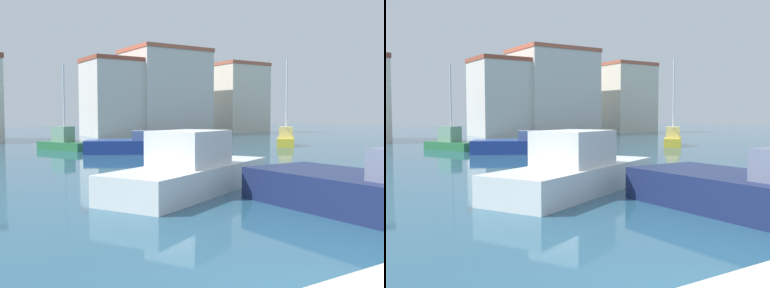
{
  "view_description": "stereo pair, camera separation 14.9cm",
  "coord_description": "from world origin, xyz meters",
  "views": [
    {
      "loc": [
        -4.59,
        -3.73,
        2.58
      ],
      "look_at": [
        9.58,
        17.67,
        0.94
      ],
      "focal_mm": 42.11,
      "sensor_mm": 36.0,
      "label": 1
    },
    {
      "loc": [
        -4.46,
        -3.81,
        2.58
      ],
      "look_at": [
        9.58,
        17.67,
        0.94
      ],
      "focal_mm": 42.11,
      "sensor_mm": 36.0,
      "label": 2
    }
  ],
  "objects": [
    {
      "name": "motorboat_blue_distant_east",
      "position": [
        9.19,
        23.64,
        0.54
      ],
      "size": [
        7.11,
        5.32,
        1.53
      ],
      "color": "#233D93",
      "rests_on": "water"
    },
    {
      "name": "sailboat_green_behind_lamppost",
      "position": [
        5.98,
        29.56,
        0.59
      ],
      "size": [
        3.16,
        4.83,
        6.45
      ],
      "color": "#28703D",
      "rests_on": "water"
    },
    {
      "name": "warehouse_block",
      "position": [
        19.31,
        48.65,
        4.82
      ],
      "size": [
        8.8,
        6.41,
        9.61
      ],
      "color": "beige",
      "rests_on": "ground"
    },
    {
      "name": "motorboat_white_center_channel",
      "position": [
        3.75,
        8.84,
        0.73
      ],
      "size": [
        7.88,
        5.52,
        2.07
      ],
      "color": "white",
      "rests_on": "water"
    },
    {
      "name": "harbor_office",
      "position": [
        39.31,
        49.62,
        5.22
      ],
      "size": [
        7.41,
        6.31,
        10.43
      ],
      "color": "beige",
      "rests_on": "ground"
    },
    {
      "name": "sailboat_yellow_near_pier",
      "position": [
        23.09,
        23.61,
        0.62
      ],
      "size": [
        4.58,
        4.46,
        7.33
      ],
      "color": "gold",
      "rests_on": "water"
    },
    {
      "name": "waterfront_apartments",
      "position": [
        26.17,
        49.48,
        5.73
      ],
      "size": [
        10.2,
        9.18,
        11.43
      ],
      "color": "beige",
      "rests_on": "ground"
    },
    {
      "name": "water",
      "position": [
        15.0,
        20.0,
        0.0
      ],
      "size": [
        160.0,
        160.0,
        0.0
      ],
      "primitive_type": "plane",
      "color": "#285670",
      "rests_on": "ground"
    }
  ]
}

